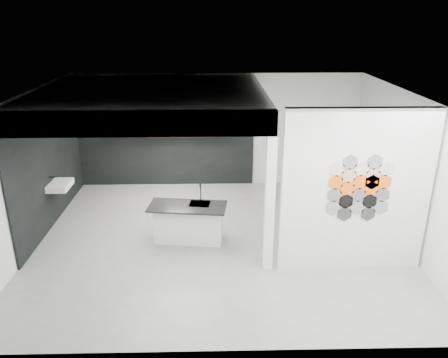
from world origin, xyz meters
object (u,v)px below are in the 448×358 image
wall_basin (60,185)px  glass_vase (224,132)px  stockpot (122,132)px  glass_bowl (224,133)px  utensil_cup (144,134)px  kettle (216,132)px  bottle_dark (154,132)px  partition_panel (355,192)px  kitchen_island (189,222)px

wall_basin → glass_vase: size_ratio=4.26×
stockpot → glass_bowl: (2.48, 0.00, -0.05)m
glass_vase → utensil_cup: bearing=180.0°
kettle → bottle_dark: size_ratio=1.25×
partition_panel → kitchen_island: bearing=160.7°
partition_panel → glass_vase: partition_panel is taller
kitchen_island → kettle: bearing=86.0°
partition_panel → glass_vase: (-2.08, 3.87, -0.01)m
kettle → partition_panel: bearing=-58.8°
glass_bowl → bottle_dark: bearing=180.0°
kettle → glass_bowl: (0.18, 0.00, -0.03)m
stockpot → glass_vase: 2.48m
kettle → glass_vase: kettle is taller
partition_panel → glass_bowl: size_ratio=18.58×
partition_panel → utensil_cup: bearing=136.1°
partition_panel → bottle_dark: 5.40m
stockpot → kettle: (2.30, 0.00, -0.02)m
partition_panel → kettle: 4.48m
stockpot → bottle_dark: size_ratio=1.54×
glass_bowl → bottle_dark: size_ratio=0.96×
glass_bowl → glass_vase: (0.00, 0.00, 0.02)m
glass_vase → stockpot: bearing=180.0°
kitchen_island → utensil_cup: bearing=119.6°
stockpot → glass_bowl: 2.48m
kitchen_island → partition_panel: bearing=-12.4°
wall_basin → glass_vase: bearing=31.3°
partition_panel → kettle: partition_panel is taller
glass_bowl → utensil_cup: bearing=180.0°
glass_bowl → bottle_dark: 1.70m
stockpot → wall_basin: bearing=-113.8°
kitchen_island → glass_vase: (0.74, 2.88, 1.00)m
wall_basin → bottle_dark: size_ratio=3.83×
wall_basin → kitchen_island: kitchen_island is taller
stockpot → kettle: bearing=0.0°
wall_basin → stockpot: (0.91, 2.07, 0.57)m
wall_basin → kitchen_island: (2.65, -0.82, -0.46)m
kitchen_island → bottle_dark: bearing=115.4°
kitchen_island → stockpot: stockpot is taller
partition_panel → glass_vase: 4.39m
partition_panel → bottle_dark: (-3.77, 3.87, -0.00)m
wall_basin → glass_vase: (3.39, 2.07, 0.54)m
kitchen_island → utensil_cup: 3.27m
stockpot → utensil_cup: 0.54m
glass_bowl → utensil_cup: 1.94m
glass_vase → bottle_dark: size_ratio=0.90×
kitchen_island → kettle: kettle is taller
glass_vase → kettle: bearing=180.0°
glass_bowl → utensil_cup: size_ratio=1.56×
glass_vase → bottle_dark: bearing=180.0°
kettle → bottle_dark: 1.52m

